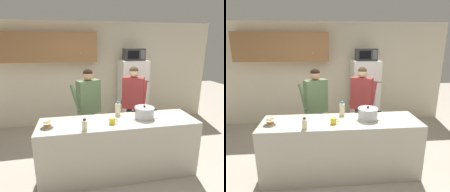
{
  "view_description": "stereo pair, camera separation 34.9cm",
  "coord_description": "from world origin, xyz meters",
  "views": [
    {
      "loc": [
        -0.64,
        -2.76,
        2.08
      ],
      "look_at": [
        0.0,
        0.55,
        1.17
      ],
      "focal_mm": 31.32,
      "sensor_mm": 36.0,
      "label": 1
    },
    {
      "loc": [
        -0.3,
        -2.81,
        2.08
      ],
      "look_at": [
        0.0,
        0.55,
        1.17
      ],
      "focal_mm": 31.32,
      "sensor_mm": 36.0,
      "label": 2
    }
  ],
  "objects": [
    {
      "name": "ground_plane",
      "position": [
        0.0,
        0.0,
        0.0
      ],
      "size": [
        14.0,
        14.0,
        0.0
      ],
      "primitive_type": "plane",
      "color": "#B2A899"
    },
    {
      "name": "person_by_sink",
      "position": [
        0.51,
        0.91,
        1.03
      ],
      "size": [
        0.61,
        0.57,
        1.65
      ],
      "color": "black",
      "rests_on": "ground"
    },
    {
      "name": "back_wall_unit",
      "position": [
        -0.26,
        2.25,
        1.45
      ],
      "size": [
        6.0,
        0.48,
        2.6
      ],
      "color": "beige",
      "rests_on": "ground"
    },
    {
      "name": "coffee_mug",
      "position": [
        -0.12,
        -0.1,
        0.97
      ],
      "size": [
        0.13,
        0.09,
        0.1
      ],
      "color": "yellow",
      "rests_on": "kitchen_island"
    },
    {
      "name": "kitchen_island",
      "position": [
        0.0,
        0.0,
        0.46
      ],
      "size": [
        2.45,
        0.68,
        0.92
      ],
      "primitive_type": "cube",
      "color": "#BCB7A8",
      "rests_on": "ground"
    },
    {
      "name": "microwave",
      "position": [
        0.78,
        1.83,
        1.83
      ],
      "size": [
        0.48,
        0.37,
        0.28
      ],
      "color": "#2D2D30",
      "rests_on": "refrigerator"
    },
    {
      "name": "cooking_pot",
      "position": [
        0.43,
        0.04,
        1.01
      ],
      "size": [
        0.43,
        0.32,
        0.22
      ],
      "color": "silver",
      "rests_on": "kitchen_island"
    },
    {
      "name": "refrigerator",
      "position": [
        0.78,
        1.85,
        0.84
      ],
      "size": [
        0.64,
        0.68,
        1.69
      ],
      "color": "white",
      "rests_on": "ground"
    },
    {
      "name": "bread_bowl",
      "position": [
        -1.06,
        -0.05,
        0.97
      ],
      "size": [
        0.19,
        0.19,
        0.1
      ],
      "color": "beige",
      "rests_on": "kitchen_island"
    },
    {
      "name": "bottle_mid_counter",
      "position": [
        0.04,
        0.25,
        1.04
      ],
      "size": [
        0.09,
        0.09,
        0.24
      ],
      "color": "beige",
      "rests_on": "kitchen_island"
    },
    {
      "name": "person_near_pot",
      "position": [
        -0.4,
        0.78,
        1.02
      ],
      "size": [
        0.61,
        0.56,
        1.64
      ],
      "color": "#33384C",
      "rests_on": "ground"
    },
    {
      "name": "bottle_near_edge",
      "position": [
        -0.54,
        -0.25,
        1.0
      ],
      "size": [
        0.08,
        0.08,
        0.17
      ],
      "color": "beige",
      "rests_on": "kitchen_island"
    }
  ]
}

